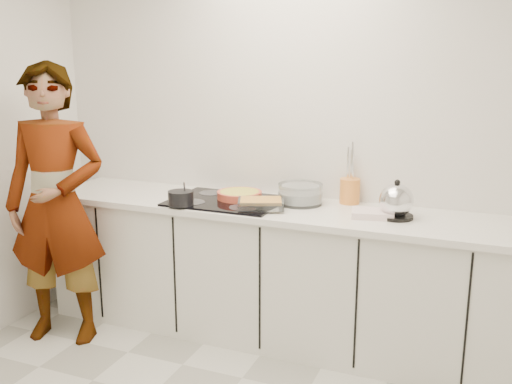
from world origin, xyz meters
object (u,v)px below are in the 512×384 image
at_px(saucepan, 181,198).
at_px(utensil_crock, 350,191).
at_px(baking_dish, 261,203).
at_px(kettle, 396,202).
at_px(cook, 56,205).
at_px(tart_dish, 239,195).
at_px(hob, 226,201).
at_px(mixing_bowl, 300,195).

height_order(saucepan, utensil_crock, saucepan).
bearing_deg(utensil_crock, baking_dish, -141.57).
bearing_deg(kettle, cook, -165.53).
bearing_deg(tart_dish, kettle, -2.34).
bearing_deg(cook, kettle, -0.55).
xyz_separation_m(saucepan, cook, (-0.76, -0.28, -0.06)).
xyz_separation_m(baking_dish, utensil_crock, (0.47, 0.38, 0.04)).
bearing_deg(kettle, utensil_crock, 143.59).
distance_m(saucepan, kettle, 1.34).
distance_m(hob, baking_dish, 0.31).
height_order(kettle, utensil_crock, kettle).
relative_size(kettle, utensil_crock, 1.61).
height_order(tart_dish, baking_dish, baking_dish).
height_order(hob, kettle, kettle).
relative_size(mixing_bowl, kettle, 1.37).
relative_size(tart_dish, utensil_crock, 1.86).
height_order(mixing_bowl, utensil_crock, utensil_crock).
bearing_deg(cook, hob, 12.58).
bearing_deg(mixing_bowl, kettle, -9.76).
distance_m(hob, kettle, 1.10).
bearing_deg(utensil_crock, hob, -160.26).
relative_size(saucepan, mixing_bowl, 0.48).
relative_size(hob, tart_dish, 2.36).
distance_m(hob, mixing_bowl, 0.49).
relative_size(mixing_bowl, utensil_crock, 2.20).
relative_size(saucepan, kettle, 0.66).
bearing_deg(tart_dish, saucepan, -132.97).
relative_size(hob, saucepan, 4.13).
xyz_separation_m(mixing_bowl, utensil_crock, (0.29, 0.14, 0.02)).
distance_m(saucepan, baking_dish, 0.52).
relative_size(hob, utensil_crock, 4.38).
bearing_deg(baking_dish, tart_dish, 142.38).
relative_size(saucepan, utensil_crock, 1.06).
distance_m(baking_dish, cook, 1.33).
height_order(tart_dish, utensil_crock, utensil_crock).
height_order(baking_dish, mixing_bowl, mixing_bowl).
bearing_deg(saucepan, tart_dish, 47.03).
height_order(mixing_bowl, kettle, kettle).
bearing_deg(cook, saucepan, 5.11).
distance_m(saucepan, utensil_crock, 1.10).
distance_m(hob, tart_dish, 0.10).
bearing_deg(saucepan, utensil_crock, 27.31).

